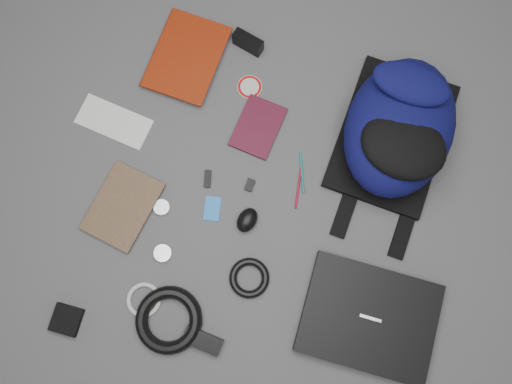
% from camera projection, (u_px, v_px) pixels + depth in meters
% --- Properties ---
extents(ground, '(4.00, 4.00, 0.00)m').
position_uv_depth(ground, '(256.00, 193.00, 1.53)').
color(ground, '#4F4F51').
rests_on(ground, ground).
extents(backpack, '(0.39, 0.52, 0.20)m').
position_uv_depth(backpack, '(400.00, 127.00, 1.46)').
color(backpack, '#080934').
rests_on(backpack, ground).
extents(laptop, '(0.39, 0.31, 0.04)m').
position_uv_depth(laptop, '(369.00, 318.00, 1.44)').
color(laptop, black).
rests_on(laptop, ground).
extents(textbook_red, '(0.24, 0.30, 0.03)m').
position_uv_depth(textbook_red, '(156.00, 47.00, 1.60)').
color(textbook_red, maroon).
rests_on(textbook_red, ground).
extents(comic_book, '(0.22, 0.27, 0.02)m').
position_uv_depth(comic_book, '(98.00, 194.00, 1.52)').
color(comic_book, '#B7810D').
rests_on(comic_book, ground).
extents(envelope, '(0.24, 0.14, 0.00)m').
position_uv_depth(envelope, '(114.00, 122.00, 1.57)').
color(envelope, silver).
rests_on(envelope, ground).
extents(dvd_case, '(0.15, 0.20, 0.01)m').
position_uv_depth(dvd_case, '(258.00, 127.00, 1.56)').
color(dvd_case, '#3B0B19').
rests_on(dvd_case, ground).
extents(compact_camera, '(0.10, 0.06, 0.05)m').
position_uv_depth(compact_camera, '(248.00, 42.00, 1.59)').
color(compact_camera, black).
rests_on(compact_camera, ground).
extents(sticker_disc, '(0.11, 0.11, 0.00)m').
position_uv_depth(sticker_disc, '(250.00, 87.00, 1.59)').
color(sticker_disc, silver).
rests_on(sticker_disc, ground).
extents(pen_teal, '(0.05, 0.12, 0.01)m').
position_uv_depth(pen_teal, '(302.00, 173.00, 1.53)').
color(pen_teal, '#0C7368').
rests_on(pen_teal, ground).
extents(pen_red, '(0.02, 0.13, 0.01)m').
position_uv_depth(pen_red, '(298.00, 188.00, 1.52)').
color(pen_red, maroon).
rests_on(pen_red, ground).
extents(id_badge, '(0.06, 0.08, 0.00)m').
position_uv_depth(id_badge, '(212.00, 208.00, 1.51)').
color(id_badge, blue).
rests_on(id_badge, ground).
extents(usb_black, '(0.03, 0.06, 0.01)m').
position_uv_depth(usb_black, '(208.00, 179.00, 1.53)').
color(usb_black, black).
rests_on(usb_black, ground).
extents(key_fob, '(0.03, 0.04, 0.01)m').
position_uv_depth(key_fob, '(250.00, 185.00, 1.52)').
color(key_fob, black).
rests_on(key_fob, ground).
extents(mouse, '(0.08, 0.09, 0.04)m').
position_uv_depth(mouse, '(247.00, 220.00, 1.49)').
color(mouse, black).
rests_on(mouse, ground).
extents(headphone_left, '(0.07, 0.07, 0.01)m').
position_uv_depth(headphone_left, '(163.00, 253.00, 1.48)').
color(headphone_left, '#B3B4B6').
rests_on(headphone_left, ground).
extents(headphone_right, '(0.05, 0.05, 0.01)m').
position_uv_depth(headphone_right, '(162.00, 207.00, 1.51)').
color(headphone_right, '#AAABAD').
rests_on(headphone_right, ground).
extents(cable_coil, '(0.13, 0.13, 0.02)m').
position_uv_depth(cable_coil, '(249.00, 278.00, 1.47)').
color(cable_coil, black).
rests_on(cable_coil, ground).
extents(power_brick, '(0.12, 0.06, 0.03)m').
position_uv_depth(power_brick, '(203.00, 341.00, 1.43)').
color(power_brick, black).
rests_on(power_brick, ground).
extents(power_cord_coil, '(0.22, 0.22, 0.04)m').
position_uv_depth(power_cord_coil, '(169.00, 320.00, 1.44)').
color(power_cord_coil, black).
rests_on(power_cord_coil, ground).
extents(pouch, '(0.08, 0.08, 0.02)m').
position_uv_depth(pouch, '(67.00, 320.00, 1.45)').
color(pouch, black).
rests_on(pouch, ground).
extents(white_cable_coil, '(0.13, 0.13, 0.01)m').
position_uv_depth(white_cable_coil, '(144.00, 300.00, 1.46)').
color(white_cable_coil, silver).
rests_on(white_cable_coil, ground).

